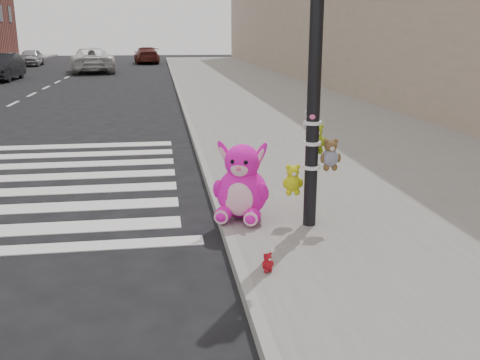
{
  "coord_description": "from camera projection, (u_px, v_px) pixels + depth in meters",
  "views": [
    {
      "loc": [
        0.79,
        -4.39,
        2.48
      ],
      "look_at": [
        1.72,
        1.83,
        0.75
      ],
      "focal_mm": 40.0,
      "sensor_mm": 36.0,
      "label": 1
    }
  ],
  "objects": [
    {
      "name": "ground",
      "position": [
        79.0,
        323.0,
        4.73
      ],
      "size": [
        120.0,
        120.0,
        0.0
      ],
      "primitive_type": "plane",
      "color": "black",
      "rests_on": "ground"
    },
    {
      "name": "sidewalk_near",
      "position": [
        313.0,
        122.0,
        14.95
      ],
      "size": [
        7.0,
        80.0,
        0.14
      ],
      "primitive_type": "cube",
      "color": "slate",
      "rests_on": "ground"
    },
    {
      "name": "curb_edge",
      "position": [
        190.0,
        125.0,
        14.47
      ],
      "size": [
        0.12,
        80.0,
        0.15
      ],
      "primitive_type": "cube",
      "color": "gray",
      "rests_on": "ground"
    },
    {
      "name": "signal_pole",
      "position": [
        314.0,
        94.0,
        6.36
      ],
      "size": [
        0.69,
        0.49,
        4.0
      ],
      "color": "black",
      "rests_on": "sidewalk_near"
    },
    {
      "name": "pink_bunny",
      "position": [
        242.0,
        187.0,
        6.9
      ],
      "size": [
        0.85,
        0.92,
        1.04
      ],
      "rotation": [
        0.0,
        0.0,
        -0.35
      ],
      "color": "#F814C0",
      "rests_on": "sidewalk_near"
    },
    {
      "name": "red_teddy",
      "position": [
        267.0,
        262.0,
        5.4
      ],
      "size": [
        0.17,
        0.15,
        0.21
      ],
      "primitive_type": null,
      "rotation": [
        0.0,
        0.0,
        0.45
      ],
      "color": "#A8101C",
      "rests_on": "sidewalk_near"
    },
    {
      "name": "car_dark_far",
      "position": [
        1.0,
        67.0,
        28.59
      ],
      "size": [
        1.59,
        4.39,
        1.44
      ],
      "primitive_type": "imported",
      "rotation": [
        0.0,
        0.0,
        -0.02
      ],
      "color": "black",
      "rests_on": "ground"
    },
    {
      "name": "car_white_near",
      "position": [
        92.0,
        60.0,
        34.46
      ],
      "size": [
        3.44,
        5.98,
        1.57
      ],
      "primitive_type": "imported",
      "rotation": [
        0.0,
        0.0,
        3.3
      ],
      "color": "silver",
      "rests_on": "ground"
    },
    {
      "name": "car_maroon_near",
      "position": [
        147.0,
        55.0,
        44.58
      ],
      "size": [
        2.3,
        4.81,
        1.35
      ],
      "primitive_type": "imported",
      "rotation": [
        0.0,
        0.0,
        3.23
      ],
      "color": "#561E18",
      "rests_on": "ground"
    },
    {
      "name": "car_silver_deep",
      "position": [
        31.0,
        57.0,
        41.44
      ],
      "size": [
        1.64,
        3.83,
        1.29
      ],
      "primitive_type": "imported",
      "rotation": [
        0.0,
        0.0,
        0.03
      ],
      "color": "#A3A2A7",
      "rests_on": "ground"
    }
  ]
}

